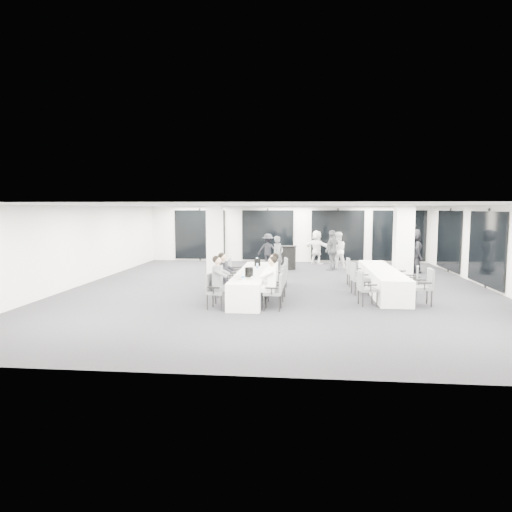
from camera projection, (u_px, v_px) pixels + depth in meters
The scene contains 43 objects.
room at pixel (306, 245), 16.13m from camera, with size 14.04×16.04×2.84m.
column_left at pixel (215, 240), 18.56m from camera, with size 0.60×0.60×2.80m, color silver.
column_right at pixel (403, 246), 15.68m from camera, with size 0.60×0.60×2.80m, color silver.
banquet_table_main at pixel (253, 283), 14.18m from camera, with size 0.90×5.00×0.75m, color white.
banquet_table_side at pixel (382, 281), 14.69m from camera, with size 0.90×5.00×0.75m, color white.
cocktail_table at pixel (288, 257), 20.21m from camera, with size 0.75×0.75×1.04m.
chair_main_left_near at pixel (214, 289), 12.28m from camera, with size 0.56×0.59×0.95m.
chair_main_left_second at pixel (219, 284), 13.07m from camera, with size 0.56×0.59×0.93m.
chair_main_left_mid at pixel (224, 279), 13.90m from camera, with size 0.58×0.61×0.96m.
chair_main_left_fourth at pixel (229, 274), 14.82m from camera, with size 0.60×0.63×0.99m.
chair_main_left_far at pixel (234, 270), 15.85m from camera, with size 0.50×0.55×0.96m.
chair_main_right_near at pixel (276, 290), 12.11m from camera, with size 0.51×0.57×0.97m.
chair_main_right_second at pixel (278, 284), 12.94m from camera, with size 0.55×0.60×1.00m.
chair_main_right_mid at pixel (279, 279), 13.67m from camera, with size 0.61×0.64×1.01m.
chair_main_right_fourth at pixel (280, 276), 14.69m from camera, with size 0.47×0.53×0.93m.
chair_main_right_far at pixel (282, 270), 15.70m from camera, with size 0.58×0.62×1.00m.
chair_side_left_near at pixel (365, 286), 12.66m from camera, with size 0.56×0.59×0.94m.
chair_side_left_mid at pixel (357, 276), 14.31m from camera, with size 0.58×0.62×1.00m.
chair_side_left_far at pixel (352, 270), 15.89m from camera, with size 0.52×0.57×0.97m.
chair_side_right_near at pixel (425, 284), 12.69m from camera, with size 0.53×0.60×1.03m.
chair_side_right_mid at pixel (413, 279), 14.06m from camera, with size 0.57×0.59×0.93m.
chair_side_right_far at pixel (401, 272), 15.72m from camera, with size 0.51×0.55×0.89m.
seated_guest_a at pixel (220, 279), 12.22m from camera, with size 0.50×0.38×1.44m.
seated_guest_b at pixel (225, 274), 13.04m from camera, with size 0.50×0.38×1.44m.
seated_guest_c at pixel (270, 280), 12.10m from camera, with size 0.50×0.38×1.44m.
seated_guest_d at pixel (272, 275), 12.94m from camera, with size 0.50×0.38×1.44m.
standing_guest_a at pixel (278, 252), 19.02m from camera, with size 0.64×0.52×1.75m, color #585B60.
standing_guest_b at pixel (338, 248), 20.26m from camera, with size 0.91×0.55×1.88m, color white.
standing_guest_c at pixel (268, 248), 21.27m from camera, with size 1.11×0.57×1.72m, color black.
standing_guest_d at pixel (333, 247), 19.82m from camera, with size 1.18×0.66×2.00m, color #585B60.
standing_guest_e at pixel (415, 248), 19.06m from camera, with size 1.00×0.61×2.08m, color black.
standing_guest_f at pixel (317, 245), 22.14m from camera, with size 1.70×0.65×1.85m, color white.
standing_guest_g at pixel (210, 242), 22.27m from camera, with size 0.78×0.63×2.15m, color black.
standing_guest_h at pixel (412, 254), 17.64m from camera, with size 0.91×0.56×1.89m, color black.
ice_bucket_near at pixel (249, 272), 12.97m from camera, with size 0.24×0.24×0.27m, color black.
ice_bucket_far at pixel (257, 262), 15.42m from camera, with size 0.22×0.22×0.25m, color black.
water_bottle_a at pixel (243, 276), 12.38m from camera, with size 0.07×0.07×0.22m, color silver.
water_bottle_b at pixel (257, 266), 14.52m from camera, with size 0.07×0.07×0.21m, color silver.
water_bottle_c at pixel (257, 260), 16.27m from camera, with size 0.06×0.06×0.20m, color silver.
plate_a at pixel (240, 280), 12.45m from camera, with size 0.21×0.21×0.03m.
plate_b at pixel (249, 279), 12.54m from camera, with size 0.22×0.22×0.03m.
plate_c at pixel (250, 273), 13.68m from camera, with size 0.21×0.21×0.03m.
wine_glass at pixel (252, 278), 11.86m from camera, with size 0.07×0.07×0.19m.
Camera 1 is at (0.71, -15.06, 2.70)m, focal length 32.00 mm.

